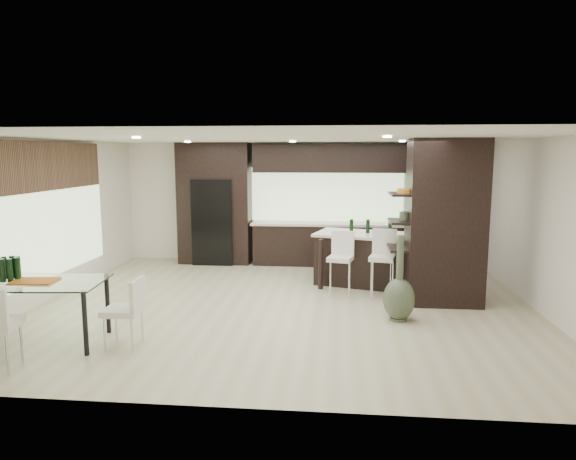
# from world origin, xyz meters

# --- Properties ---
(ground) EXTENTS (8.00, 8.00, 0.00)m
(ground) POSITION_xyz_m (0.00, 0.00, 0.00)
(ground) COLOR #BFB792
(ground) RESTS_ON ground
(back_wall) EXTENTS (8.00, 0.02, 2.70)m
(back_wall) POSITION_xyz_m (0.00, 3.50, 1.35)
(back_wall) COLOR white
(back_wall) RESTS_ON ground
(left_wall) EXTENTS (0.02, 7.00, 2.70)m
(left_wall) POSITION_xyz_m (-4.00, 0.00, 1.35)
(left_wall) COLOR white
(left_wall) RESTS_ON ground
(right_wall) EXTENTS (0.02, 7.00, 2.70)m
(right_wall) POSITION_xyz_m (4.00, 0.00, 1.35)
(right_wall) COLOR white
(right_wall) RESTS_ON ground
(ceiling) EXTENTS (8.00, 7.00, 0.02)m
(ceiling) POSITION_xyz_m (0.00, 0.00, 2.70)
(ceiling) COLOR white
(ceiling) RESTS_ON ground
(window_left) EXTENTS (0.04, 3.20, 1.90)m
(window_left) POSITION_xyz_m (-3.96, 0.20, 1.35)
(window_left) COLOR #B2D199
(window_left) RESTS_ON left_wall
(window_back) EXTENTS (3.40, 0.04, 1.20)m
(window_back) POSITION_xyz_m (0.60, 3.46, 1.55)
(window_back) COLOR #B2D199
(window_back) RESTS_ON back_wall
(stone_accent) EXTENTS (0.08, 3.00, 0.80)m
(stone_accent) POSITION_xyz_m (-3.93, 0.20, 2.25)
(stone_accent) COLOR brown
(stone_accent) RESTS_ON left_wall
(ceiling_spots) EXTENTS (4.00, 3.00, 0.02)m
(ceiling_spots) POSITION_xyz_m (0.00, 0.25, 2.68)
(ceiling_spots) COLOR white
(ceiling_spots) RESTS_ON ceiling
(back_cabinetry) EXTENTS (6.80, 0.68, 2.70)m
(back_cabinetry) POSITION_xyz_m (0.50, 3.17, 1.35)
(back_cabinetry) COLOR black
(back_cabinetry) RESTS_ON ground
(refrigerator) EXTENTS (0.90, 0.68, 1.90)m
(refrigerator) POSITION_xyz_m (-1.90, 3.12, 0.95)
(refrigerator) COLOR black
(refrigerator) RESTS_ON ground
(partition_column) EXTENTS (1.20, 0.80, 2.70)m
(partition_column) POSITION_xyz_m (2.60, 0.40, 1.35)
(partition_column) COLOR black
(partition_column) RESTS_ON ground
(kitchen_island) EXTENTS (2.53, 1.60, 0.98)m
(kitchen_island) POSITION_xyz_m (1.63, 1.43, 0.49)
(kitchen_island) COLOR black
(kitchen_island) RESTS_ON ground
(stool_left) EXTENTS (0.48, 0.48, 0.91)m
(stool_left) POSITION_xyz_m (0.91, 0.63, 0.45)
(stool_left) COLOR silver
(stool_left) RESTS_ON ground
(stool_mid) EXTENTS (0.50, 0.50, 0.94)m
(stool_mid) POSITION_xyz_m (1.63, 0.62, 0.47)
(stool_mid) COLOR silver
(stool_mid) RESTS_ON ground
(stool_right) EXTENTS (0.56, 0.56, 1.05)m
(stool_right) POSITION_xyz_m (2.34, 0.60, 0.52)
(stool_right) COLOR silver
(stool_right) RESTS_ON ground
(bench) EXTENTS (1.23, 0.75, 0.44)m
(bench) POSITION_xyz_m (1.17, 2.16, 0.22)
(bench) COLOR black
(bench) RESTS_ON ground
(floor_vase) EXTENTS (0.47, 0.47, 1.28)m
(floor_vase) POSITION_xyz_m (1.77, -0.63, 0.64)
(floor_vase) COLOR #404C37
(floor_vase) RESTS_ON ground
(dining_table) EXTENTS (1.81, 1.14, 0.83)m
(dining_table) POSITION_xyz_m (-3.02, -2.05, 0.41)
(dining_table) COLOR white
(dining_table) RESTS_ON ground
(chair_end) EXTENTS (0.46, 0.46, 0.83)m
(chair_end) POSITION_xyz_m (-1.85, -2.05, 0.41)
(chair_end) COLOR silver
(chair_end) RESTS_ON ground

